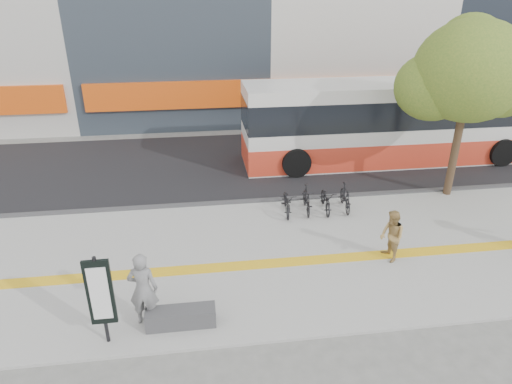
{
  "coord_description": "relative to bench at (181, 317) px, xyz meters",
  "views": [
    {
      "loc": [
        -2.0,
        -9.58,
        7.33
      ],
      "look_at": [
        -0.41,
        2.0,
        1.87
      ],
      "focal_mm": 31.76,
      "sensor_mm": 36.0,
      "label": 1
    }
  ],
  "objects": [
    {
      "name": "ground",
      "position": [
        2.6,
        1.2,
        -0.3
      ],
      "size": [
        120.0,
        120.0,
        0.0
      ],
      "primitive_type": "plane",
      "color": "#63635E",
      "rests_on": "ground"
    },
    {
      "name": "sidewalk",
      "position": [
        2.6,
        2.7,
        -0.27
      ],
      "size": [
        40.0,
        7.0,
        0.08
      ],
      "primitive_type": "cube",
      "color": "gray",
      "rests_on": "ground"
    },
    {
      "name": "tactile_strip",
      "position": [
        2.6,
        2.2,
        -0.22
      ],
      "size": [
        40.0,
        0.45,
        0.01
      ],
      "primitive_type": "cube",
      "color": "gold",
      "rests_on": "sidewalk"
    },
    {
      "name": "street",
      "position": [
        2.6,
        10.2,
        -0.28
      ],
      "size": [
        40.0,
        8.0,
        0.06
      ],
      "primitive_type": "cube",
      "color": "black",
      "rests_on": "ground"
    },
    {
      "name": "curb",
      "position": [
        2.6,
        6.2,
        -0.23
      ],
      "size": [
        40.0,
        0.25,
        0.14
      ],
      "primitive_type": "cube",
      "color": "#38383A",
      "rests_on": "ground"
    },
    {
      "name": "bench",
      "position": [
        0.0,
        0.0,
        0.0
      ],
      "size": [
        1.6,
        0.45,
        0.45
      ],
      "primitive_type": "cube",
      "color": "#38383A",
      "rests_on": "sidewalk"
    },
    {
      "name": "signboard",
      "position": [
        -1.6,
        -0.31,
        1.06
      ],
      "size": [
        0.55,
        0.1,
        2.2
      ],
      "color": "black",
      "rests_on": "sidewalk"
    },
    {
      "name": "street_tree",
      "position": [
        9.78,
        6.02,
        4.21
      ],
      "size": [
        4.4,
        3.8,
        6.31
      ],
      "color": "#3D2C1B",
      "rests_on": "sidewalk"
    },
    {
      "name": "bus",
      "position": [
        9.07,
        9.7,
        1.38
      ],
      "size": [
        12.95,
        3.07,
        3.45
      ],
      "color": "silver",
      "rests_on": "street"
    },
    {
      "name": "bicycle_row",
      "position": [
        4.53,
        5.2,
        0.2
      ],
      "size": [
        2.69,
        1.59,
        0.9
      ],
      "color": "black",
      "rests_on": "sidewalk"
    },
    {
      "name": "seated_woman",
      "position": [
        -0.8,
        0.23,
        0.7
      ],
      "size": [
        0.72,
        0.52,
        1.86
      ],
      "primitive_type": "imported",
      "rotation": [
        0.0,
        0.0,
        3.03
      ],
      "color": "black",
      "rests_on": "sidewalk"
    },
    {
      "name": "pedestrian_tan",
      "position": [
        5.86,
        1.96,
        0.54
      ],
      "size": [
        0.64,
        0.79,
        1.52
      ],
      "primitive_type": "imported",
      "rotation": [
        0.0,
        0.0,
        -1.48
      ],
      "color": "#A6844A",
      "rests_on": "sidewalk"
    }
  ]
}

